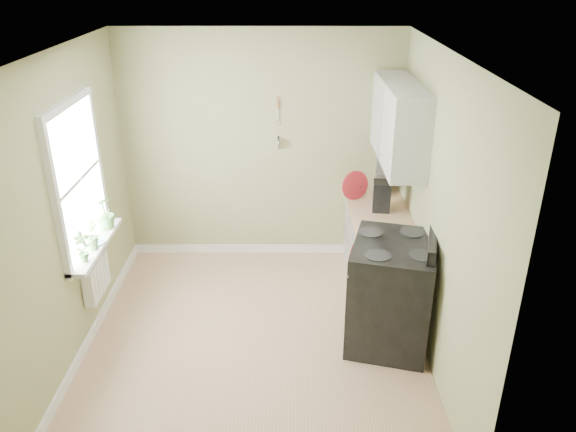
{
  "coord_description": "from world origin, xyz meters",
  "views": [
    {
      "loc": [
        0.33,
        -4.4,
        3.37
      ],
      "look_at": [
        0.31,
        0.55,
        1.07
      ],
      "focal_mm": 35.0,
      "sensor_mm": 36.0,
      "label": 1
    }
  ],
  "objects_px": {
    "stove": "(391,292)",
    "stand_mixer": "(382,175)",
    "coffee_maker": "(381,197)",
    "kettle": "(354,188)"
  },
  "relations": [
    {
      "from": "stand_mixer",
      "to": "coffee_maker",
      "type": "relative_size",
      "value": 1.27
    },
    {
      "from": "stove",
      "to": "stand_mixer",
      "type": "distance_m",
      "value": 1.72
    },
    {
      "from": "stand_mixer",
      "to": "kettle",
      "type": "relative_size",
      "value": 1.94
    },
    {
      "from": "kettle",
      "to": "stove",
      "type": "bearing_deg",
      "value": -80.55
    },
    {
      "from": "kettle",
      "to": "coffee_maker",
      "type": "height_order",
      "value": "coffee_maker"
    },
    {
      "from": "stove",
      "to": "stand_mixer",
      "type": "height_order",
      "value": "stand_mixer"
    },
    {
      "from": "stand_mixer",
      "to": "coffee_maker",
      "type": "bearing_deg",
      "value": -99.17
    },
    {
      "from": "stove",
      "to": "stand_mixer",
      "type": "relative_size",
      "value": 2.89
    },
    {
      "from": "stove",
      "to": "coffee_maker",
      "type": "relative_size",
      "value": 3.66
    },
    {
      "from": "stove",
      "to": "kettle",
      "type": "xyz_separation_m",
      "value": [
        -0.23,
        1.37,
        0.49
      ]
    }
  ]
}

